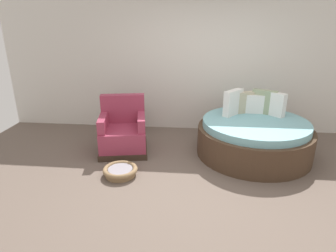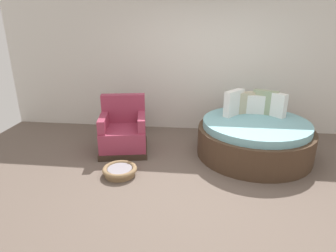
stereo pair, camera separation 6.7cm
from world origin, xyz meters
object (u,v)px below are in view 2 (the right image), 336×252
Objects in this scene: side_table at (129,111)px; round_daybed at (254,137)px; pet_basket at (120,171)px; red_armchair at (124,132)px.

round_daybed is at bearing -19.86° from side_table.
round_daybed is at bearing 24.56° from pet_basket.
side_table is (-0.28, 1.79, 0.35)m from pet_basket.
side_table is at bearing 98.78° from pet_basket.
round_daybed reaches higher than red_armchair.
side_table is at bearing 97.32° from red_armchair.
round_daybed is at bearing 1.64° from red_armchair.
red_armchair is at bearing 100.27° from pet_basket.
pet_basket is (0.16, -0.88, -0.26)m from red_armchair.
side_table is at bearing 160.14° from round_daybed.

